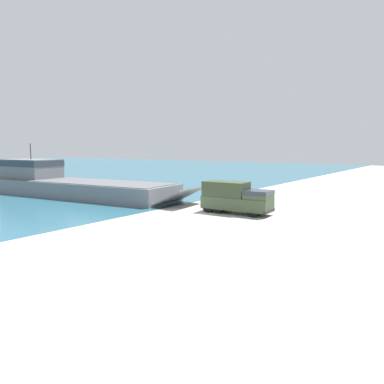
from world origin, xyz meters
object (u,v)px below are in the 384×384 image
at_px(moored_boat_a, 13,174).
at_px(mooring_bollard, 211,198).
at_px(soldier_on_ramp, 247,200).
at_px(military_truck, 236,197).
at_px(landing_craft, 67,183).

relative_size(moored_boat_a, mooring_bollard, 7.73).
bearing_deg(mooring_bollard, soldier_on_ramp, -111.10).
relative_size(military_truck, moored_boat_a, 1.02).
height_order(landing_craft, mooring_bollard, landing_craft).
xyz_separation_m(landing_craft, soldier_on_ramp, (4.32, -26.46, -0.79)).
bearing_deg(mooring_bollard, military_truck, -129.55).
distance_m(military_truck, soldier_on_ramp, 3.09).
bearing_deg(landing_craft, mooring_bollard, -77.50).
height_order(military_truck, moored_boat_a, military_truck).
xyz_separation_m(landing_craft, moored_boat_a, (13.93, 39.85, -1.15)).
distance_m(landing_craft, military_truck, 26.69).
bearing_deg(moored_boat_a, soldier_on_ramp, 21.90).
bearing_deg(landing_craft, military_truck, -93.50).
bearing_deg(mooring_bollard, landing_craft, 108.83).
bearing_deg(military_truck, landing_craft, 179.87).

